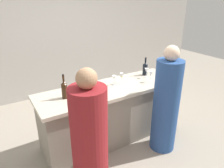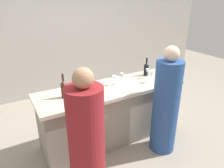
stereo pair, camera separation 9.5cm
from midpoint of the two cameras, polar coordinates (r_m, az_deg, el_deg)
The scene contains 13 objects.
ground_plane at distance 3.61m, azimuth -0.78°, elevation -14.06°, with size 12.00×12.00×0.00m, color #9E9384.
back_wall at distance 4.97m, azimuth -14.35°, elevation 13.20°, with size 8.00×0.10×2.80m, color #BCB7B2.
bar_counter at distance 3.36m, azimuth -0.82°, elevation -7.84°, with size 2.28×0.73×0.90m.
wine_bottle_leftmost_amber_brown at distance 2.85m, azimuth -13.79°, elevation -1.43°, with size 0.08×0.08×0.34m.
wine_bottle_second_left_amber_brown at distance 2.93m, azimuth -7.71°, elevation -0.62°, with size 0.08×0.08×0.30m.
wine_bottle_center_near_black at distance 3.66m, azimuth 8.27°, elevation 4.24°, with size 0.08×0.08×0.31m.
wine_glass_near_left at distance 2.81m, azimuth -3.91°, elevation -1.43°, with size 0.06×0.06×0.16m.
wine_glass_near_center at distance 3.36m, azimuth 9.70°, elevation 2.63°, with size 0.07×0.07×0.18m.
wine_glass_near_right at distance 3.53m, azimuth 8.64°, elevation 3.58°, with size 0.07×0.07×0.16m.
wine_glass_far_left at distance 3.25m, azimuth 1.77°, elevation 2.10°, with size 0.07×0.07×0.17m.
wine_glass_far_center at distance 3.20m, azimuth -0.27°, elevation 1.65°, with size 0.07×0.07×0.15m.
person_left_guest at distance 2.36m, azimuth -7.30°, elevation -15.51°, with size 0.50×0.50×1.55m.
person_center_guest at distance 3.10m, azimuth 13.65°, elevation -5.50°, with size 0.43×0.43×1.59m.
Camera 1 is at (-1.52, -2.47, 2.16)m, focal length 33.52 mm.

